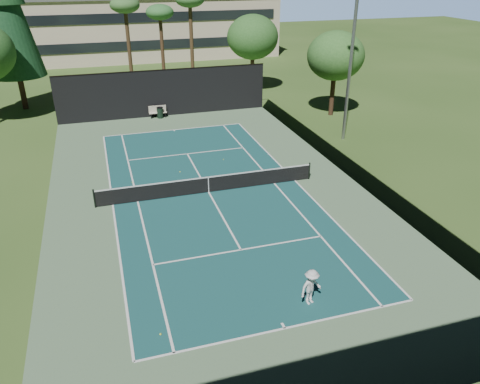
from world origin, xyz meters
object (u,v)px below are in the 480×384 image
at_px(tennis_ball_d, 132,182).
at_px(tennis_ball_b, 180,172).
at_px(park_bench, 158,111).
at_px(player, 311,287).
at_px(tennis_ball_a, 160,334).
at_px(trash_bin, 160,113).
at_px(tennis_ball_c, 223,160).
at_px(tennis_net, 208,184).

bearing_deg(tennis_ball_d, tennis_ball_b, 13.38).
xyz_separation_m(tennis_ball_d, park_bench, (3.44, 13.03, 0.51)).
distance_m(player, tennis_ball_a, 5.98).
bearing_deg(tennis_ball_d, park_bench, 75.21).
relative_size(tennis_ball_a, tennis_ball_d, 1.17).
xyz_separation_m(tennis_ball_b, trash_bin, (0.52, 12.05, 0.44)).
distance_m(tennis_ball_c, trash_bin, 11.21).
bearing_deg(tennis_ball_c, tennis_ball_a, -113.08).
relative_size(tennis_ball_d, park_bench, 0.04).
height_order(player, tennis_ball_d, player).
height_order(tennis_ball_a, tennis_ball_b, tennis_ball_a).
relative_size(tennis_ball_a, park_bench, 0.05).
bearing_deg(tennis_ball_a, trash_bin, 81.63).
bearing_deg(tennis_ball_b, trash_bin, 87.53).
bearing_deg(tennis_ball_b, tennis_ball_d, -166.62).
bearing_deg(player, tennis_ball_c, 70.17).
xyz_separation_m(tennis_net, tennis_ball_b, (-1.08, 3.40, -0.52)).
distance_m(tennis_ball_a, tennis_ball_b, 14.65).
bearing_deg(tennis_net, trash_bin, 92.07).
distance_m(tennis_ball_a, park_bench, 26.82).
distance_m(tennis_net, tennis_ball_a, 11.74).
bearing_deg(tennis_ball_c, tennis_ball_d, -163.10).
height_order(player, tennis_ball_c, player).
relative_size(tennis_ball_a, tennis_ball_c, 1.21).
relative_size(player, park_bench, 1.03).
bearing_deg(park_bench, tennis_ball_c, -75.49).
height_order(tennis_ball_b, tennis_ball_d, tennis_ball_b).
distance_m(player, tennis_ball_b, 14.47).
distance_m(tennis_ball_d, trash_bin, 13.29).
xyz_separation_m(player, tennis_ball_d, (-5.67, 13.48, -0.74)).
relative_size(tennis_ball_c, trash_bin, 0.07).
bearing_deg(trash_bin, tennis_ball_c, -76.00).
height_order(player, tennis_ball_b, player).
bearing_deg(trash_bin, player, -85.51).
distance_m(tennis_ball_a, tennis_ball_d, 13.53).
distance_m(player, trash_bin, 26.35).
relative_size(tennis_net, park_bench, 8.60).
height_order(tennis_ball_a, park_bench, park_bench).
xyz_separation_m(tennis_ball_b, park_bench, (0.35, 12.29, 0.51)).
bearing_deg(player, park_bench, 77.38).
height_order(tennis_net, tennis_ball_b, tennis_net).
xyz_separation_m(tennis_ball_b, tennis_ball_d, (-3.08, -0.73, -0.00)).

